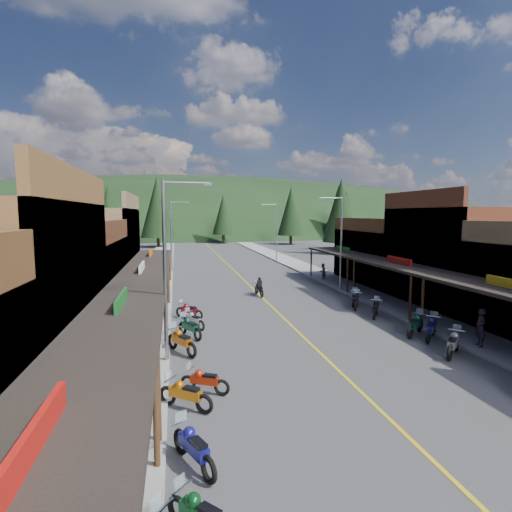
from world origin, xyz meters
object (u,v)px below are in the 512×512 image
shop_west_3 (87,251)px  bike_east_5 (431,327)px  shop_east_2 (463,256)px  pine_3 (223,215)px  bike_west_8 (189,310)px  bike_east_4 (453,342)px  streetlight_3 (275,229)px  bike_west_7 (194,319)px  streetlight_0 (168,263)px  pine_4 (291,211)px  shop_west_2 (54,283)px  pine_8 (69,218)px  bike_west_5 (182,340)px  bike_east_9 (354,298)px  shop_east_3 (392,256)px  pine_11 (341,210)px  bike_west_2 (194,445)px  bike_east_7 (376,308)px  pedestrian_east_a (481,327)px  pine_1 (94,211)px  pine_6 (398,214)px  streetlight_1 (172,233)px  pine_5 (338,208)px  bike_east_6 (415,324)px  bike_east_8 (356,300)px  bike_west_3 (185,393)px  streetlight_2 (340,239)px  rider_on_bike (259,288)px  pine_10 (108,213)px  pedestrian_east_b (323,271)px  bike_west_4 (205,379)px

shop_west_3 → bike_east_5: (20.21, -16.64, -2.86)m
shop_east_2 → pine_3: 65.11m
shop_east_2 → bike_west_8: shop_east_2 is taller
bike_east_4 → bike_east_5: bearing=125.3°
streetlight_3 → bike_west_7: (-12.64, -30.86, -3.90)m
streetlight_0 → pine_4: bearing=69.3°
shop_west_2 → pine_8: pine_8 is taller
bike_west_5 → bike_east_9: (12.34, 7.61, -0.07)m
streetlight_0 → shop_east_3: bearing=39.9°
bike_west_5 → bike_east_5: bike_west_5 is taller
streetlight_3 → bike_west_8: streetlight_3 is taller
pine_11 → bike_east_9: (-14.11, -35.30, -6.59)m
pine_8 → bike_east_9: size_ratio=4.78×
bike_west_2 → bike_east_7: (12.09, 13.07, 0.01)m
bike_west_5 → pedestrian_east_a: (14.26, -2.26, 0.42)m
shop_east_2 → bike_west_7: shop_east_2 is taller
shop_west_3 → streetlight_3: 27.94m
pine_1 → pine_3: 28.29m
bike_west_7 → pine_6: bearing=19.3°
bike_east_4 → bike_west_8: bearing=-170.2°
streetlight_1 → pine_5: (40.95, 50.00, 3.53)m
shop_west_3 → streetlight_3: size_ratio=1.36×
shop_east_3 → pine_11: bearing=76.8°
pine_3 → bike_west_8: bearing=-98.7°
streetlight_1 → bike_east_7: streetlight_1 is taller
bike_east_6 → bike_east_7: bike_east_6 is taller
bike_east_5 → bike_west_5: bearing=-137.6°
bike_east_5 → bike_east_9: size_ratio=1.10×
pine_3 → pine_5: bearing=11.3°
pine_5 → bike_east_8: pine_5 is taller
streetlight_1 → bike_west_8: size_ratio=3.95×
bike_west_3 → bike_east_7: (12.22, 9.89, 0.02)m
bike_west_7 → pine_1: bearing=72.4°
streetlight_2 → streetlight_1: bearing=134.8°
streetlight_3 → bike_east_7: streetlight_3 is taller
shop_east_2 → rider_on_bike: size_ratio=5.15×
streetlight_1 → bike_east_4: streetlight_1 is taller
pine_10 → streetlight_1: bearing=-68.5°
pine_11 → bike_east_5: (-13.57, -43.34, -6.53)m
pine_5 → bike_east_9: size_ratio=6.70×
bike_west_8 → shop_west_2: bearing=128.3°
pine_1 → pine_8: size_ratio=1.25×
bike_east_6 → bike_east_9: (-0.14, 7.25, -0.06)m
bike_east_6 → pedestrian_east_a: pedestrian_east_a is taller
streetlight_2 → bike_west_8: size_ratio=3.95×
shop_east_2 → pedestrian_east_b: bearing=118.0°
bike_west_3 → bike_west_8: 11.86m
bike_west_2 → rider_on_bike: bearing=47.9°
bike_west_4 → rider_on_bike: (5.59, 16.88, 0.09)m
pine_8 → bike_east_8: bearing=-54.1°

